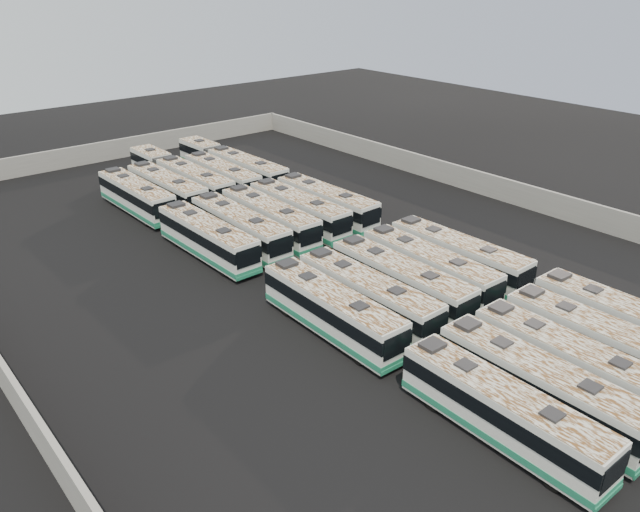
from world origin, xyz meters
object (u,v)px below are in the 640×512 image
at_px(bus_midfront_far_right, 458,256).
at_px(bus_back_far_left, 136,196).
at_px(bus_front_center, 571,364).
at_px(bus_midback_left, 240,228).
at_px(bus_front_far_right, 629,326).
at_px(bus_midfront_left, 368,296).
at_px(bus_back_right, 223,177).
at_px(bus_midback_center, 270,219).
at_px(bus_front_far_left, 503,411).
at_px(bus_front_right, 603,345).
at_px(bus_midback_right, 299,210).
at_px(bus_front_left, 540,386).
at_px(bus_midback_far_left, 208,238).
at_px(bus_back_far_right, 231,164).
at_px(bus_midback_far_right, 327,203).
at_px(bus_midfront_center, 401,281).
at_px(bus_midfront_far_left, 332,310).
at_px(bus_midfront_right, 429,268).
at_px(bus_back_center, 180,175).

bearing_deg(bus_midfront_far_right, bus_back_far_left, 113.21).
bearing_deg(bus_front_center, bus_midback_left, 96.52).
relative_size(bus_front_far_right, bus_midfront_left, 1.02).
distance_m(bus_midfront_left, bus_midback_left, 14.44).
height_order(bus_front_center, bus_midfront_left, bus_midfront_left).
bearing_deg(bus_back_right, bus_front_center, -93.79).
relative_size(bus_midfront_left, bus_midback_center, 0.98).
height_order(bus_front_far_left, bus_front_right, bus_front_right).
height_order(bus_front_right, bus_midback_right, bus_midback_right).
relative_size(bus_front_left, bus_back_far_left, 1.01).
xyz_separation_m(bus_midback_far_left, bus_back_far_left, (-0.01, 12.31, -0.01)).
relative_size(bus_front_center, bus_back_far_right, 0.64).
bearing_deg(bus_midback_far_right, bus_midfront_far_right, -90.91).
bearing_deg(bus_midfront_center, bus_back_right, 83.85).
height_order(bus_midback_right, bus_back_far_left, bus_midback_right).
bearing_deg(bus_back_far_left, bus_back_right, -1.83).
bearing_deg(bus_front_far_left, bus_midback_left, 84.72).
bearing_deg(bus_back_far_right, bus_front_center, -99.24).
height_order(bus_midfront_far_right, bus_midback_right, bus_midback_right).
xyz_separation_m(bus_midfront_far_left, bus_midback_center, (5.81, 14.45, 0.02)).
height_order(bus_midfront_right, bus_back_far_left, bus_midfront_right).
bearing_deg(bus_front_far_left, bus_midfront_left, 77.33).
height_order(bus_front_right, bus_midfront_center, bus_midfront_center).
relative_size(bus_front_far_left, bus_back_far_right, 0.63).
distance_m(bus_front_far_left, bus_midfront_left, 12.36).
relative_size(bus_midback_right, bus_midback_far_right, 1.00).
height_order(bus_front_center, bus_midfront_far_left, bus_midfront_far_left).
bearing_deg(bus_front_far_left, bus_midback_far_left, 91.04).
relative_size(bus_front_center, bus_back_right, 1.01).
relative_size(bus_midback_far_right, bus_back_right, 1.02).
xyz_separation_m(bus_midfront_right, bus_back_center, (-2.99, 29.46, -0.00)).
bearing_deg(bus_midfront_far_right, bus_front_far_left, -135.31).
xyz_separation_m(bus_front_far_left, bus_front_right, (8.82, -0.16, 0.04)).
bearing_deg(bus_front_center, bus_midfront_far_right, 63.80).
xyz_separation_m(bus_front_left, bus_midfront_left, (-0.03, 12.05, -0.02)).
xyz_separation_m(bus_midfront_left, bus_back_far_right, (8.79, 29.55, 0.01)).
height_order(bus_front_center, bus_front_right, bus_front_right).
height_order(bus_midback_center, bus_back_right, bus_midback_center).
xyz_separation_m(bus_front_left, bus_midback_right, (5.89, 26.56, 0.00)).
distance_m(bus_midfront_center, bus_midback_center, 14.48).
bearing_deg(bus_back_far_right, bus_front_far_right, -91.09).
bearing_deg(bus_midback_far_right, bus_back_far_left, 132.50).
distance_m(bus_front_right, bus_midback_far_left, 27.99).
bearing_deg(bus_midfront_left, bus_front_center, -76.71).
bearing_deg(bus_midfront_center, bus_front_left, -103.63).
xyz_separation_m(bus_midback_far_left, bus_back_center, (5.88, 15.25, -0.00)).
height_order(bus_midfront_far_left, bus_midfront_right, same).
bearing_deg(bus_front_center, bus_midfront_far_left, 115.83).
bearing_deg(bus_midfront_far_left, bus_midback_far_right, 51.66).
relative_size(bus_midfront_left, bus_back_far_left, 1.00).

